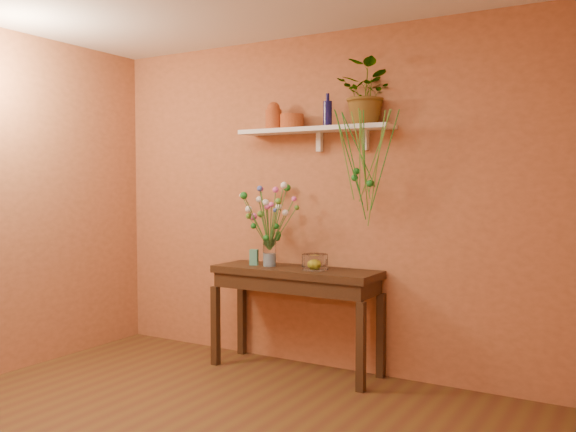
% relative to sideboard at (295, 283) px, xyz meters
% --- Properties ---
extents(room, '(4.04, 4.04, 2.70)m').
position_rel_sideboard_xyz_m(room, '(0.06, -1.76, 0.64)').
color(room, '#563A19').
rests_on(room, ground).
extents(sideboard, '(1.36, 0.44, 0.83)m').
position_rel_sideboard_xyz_m(sideboard, '(0.00, 0.00, 0.00)').
color(sideboard, '#392717').
rests_on(sideboard, ground).
extents(wall_shelf, '(1.30, 0.24, 0.19)m').
position_rel_sideboard_xyz_m(wall_shelf, '(0.12, 0.11, 1.21)').
color(wall_shelf, white).
rests_on(wall_shelf, room).
extents(terracotta_jug, '(0.15, 0.15, 0.22)m').
position_rel_sideboard_xyz_m(terracotta_jug, '(-0.26, 0.09, 1.34)').
color(terracotta_jug, '#AB5027').
rests_on(terracotta_jug, wall_shelf).
extents(terracotta_pot, '(0.20, 0.20, 0.12)m').
position_rel_sideboard_xyz_m(terracotta_pot, '(-0.10, 0.12, 1.29)').
color(terracotta_pot, '#AB5027').
rests_on(terracotta_pot, wall_shelf).
extents(blue_bottle, '(0.08, 0.08, 0.26)m').
position_rel_sideboard_xyz_m(blue_bottle, '(0.22, 0.11, 1.34)').
color(blue_bottle, '#121044').
rests_on(blue_bottle, wall_shelf).
extents(spider_plant, '(0.52, 0.48, 0.47)m').
position_rel_sideboard_xyz_m(spider_plant, '(0.55, 0.13, 1.47)').
color(spider_plant, '#1B6E20').
rests_on(spider_plant, wall_shelf).
extents(plant_fronds, '(0.48, 0.37, 0.84)m').
position_rel_sideboard_xyz_m(plant_fronds, '(0.59, -0.02, 0.91)').
color(plant_fronds, '#1B6E20').
rests_on(plant_fronds, wall_shelf).
extents(glass_vase, '(0.11, 0.11, 0.22)m').
position_rel_sideboard_xyz_m(glass_vase, '(-0.24, -0.01, 0.21)').
color(glass_vase, white).
rests_on(glass_vase, sideboard).
extents(bouquet, '(0.54, 0.45, 0.55)m').
position_rel_sideboard_xyz_m(bouquet, '(-0.25, -0.00, 0.58)').
color(bouquet, '#386B28').
rests_on(bouquet, glass_vase).
extents(glass_bowl, '(0.20, 0.20, 0.12)m').
position_rel_sideboard_xyz_m(glass_bowl, '(0.18, -0.01, 0.18)').
color(glass_bowl, white).
rests_on(glass_bowl, sideboard).
extents(lemon, '(0.08, 0.08, 0.08)m').
position_rel_sideboard_xyz_m(lemon, '(0.18, -0.02, 0.17)').
color(lemon, '#FFF81E').
rests_on(lemon, glass_bowl).
extents(carton, '(0.08, 0.07, 0.13)m').
position_rel_sideboard_xyz_m(carton, '(-0.38, -0.02, 0.18)').
color(carton, teal).
rests_on(carton, sideboard).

